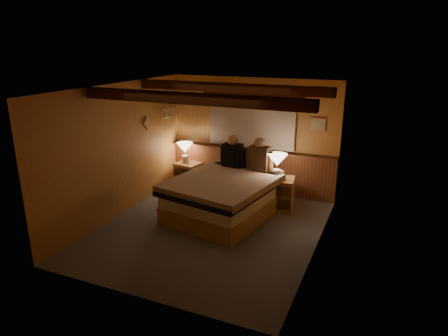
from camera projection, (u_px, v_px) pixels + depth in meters
The scene contains 19 objects.
floor at pixel (210, 229), 6.87m from camera, with size 4.20×4.20×0.00m, color #4E535C.
ceiling at pixel (208, 88), 6.15m from camera, with size 4.20×4.20×0.00m, color tan.
wall_back at pixel (252, 136), 8.35m from camera, with size 3.60×3.60×0.00m, color gold.
wall_left at pixel (119, 151), 7.19m from camera, with size 4.20×4.20×0.00m, color gold.
wall_right at pixel (321, 176), 5.83m from camera, with size 4.20×4.20×0.00m, color gold.
wall_front at pixel (133, 210), 4.67m from camera, with size 3.60×3.60×0.00m, color gold.
wainscot at pixel (250, 169), 8.51m from camera, with size 3.60×0.23×0.94m.
curtain_window at pixel (251, 121), 8.19m from camera, with size 2.18×0.09×1.11m.
ceiling_beams at pixel (213, 93), 6.31m from camera, with size 3.60×1.65×0.16m.
coat_rail at pixel (167, 112), 8.40m from camera, with size 0.05×0.55×0.24m.
framed_print at pixel (318, 124), 7.72m from camera, with size 0.30×0.04×0.25m.
bed at pixel (225, 196), 7.33m from camera, with size 1.94×2.35×0.72m.
nightstand_left at pixel (188, 175), 8.84m from camera, with size 0.54×0.50×0.54m.
nightstand_right at pixel (279, 193), 7.64m from camera, with size 0.62×0.58×0.61m.
lamp_left at pixel (185, 149), 8.65m from camera, with size 0.35×0.35×0.46m.
lamp_right at pixel (277, 161), 7.43m from camera, with size 0.37×0.37×0.48m.
person_left at pixel (233, 154), 7.84m from camera, with size 0.55×0.24×0.67m.
person_right at pixel (259, 157), 7.60m from camera, with size 0.56×0.25×0.68m.
duffel_bag at pixel (194, 194), 7.98m from camera, with size 0.60×0.43×0.39m.
Camera 1 is at (2.68, -5.63, 3.08)m, focal length 32.00 mm.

